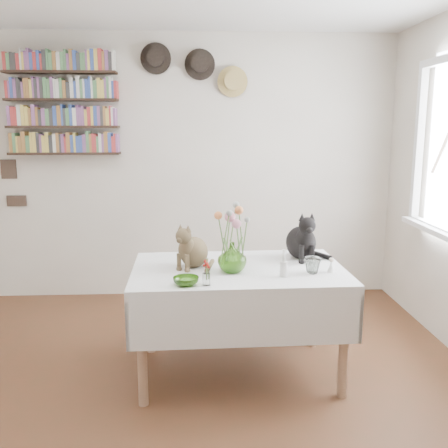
{
  "coord_description": "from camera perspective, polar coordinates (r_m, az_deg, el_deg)",
  "views": [
    {
      "loc": [
        0.12,
        -2.55,
        1.65
      ],
      "look_at": [
        0.28,
        0.48,
        1.05
      ],
      "focal_mm": 40.0,
      "sensor_mm": 36.0,
      "label": 1
    }
  ],
  "objects": [
    {
      "name": "room",
      "position": [
        2.58,
        -5.68,
        2.21
      ],
      "size": [
        4.08,
        4.58,
        2.58
      ],
      "color": "#5A301C",
      "rests_on": "ground"
    },
    {
      "name": "dining_table",
      "position": [
        3.33,
        1.64,
        -8.02
      ],
      "size": [
        1.4,
        0.92,
        0.74
      ],
      "color": "white",
      "rests_on": "room"
    },
    {
      "name": "tabby_cat",
      "position": [
        3.27,
        -3.46,
        -2.29
      ],
      "size": [
        0.31,
        0.33,
        0.3
      ],
      "primitive_type": null,
      "rotation": [
        0.0,
        0.0,
        -0.62
      ],
      "color": "brown",
      "rests_on": "dining_table"
    },
    {
      "name": "black_cat",
      "position": [
        3.51,
        8.82,
        -1.12
      ],
      "size": [
        0.26,
        0.31,
        0.34
      ],
      "primitive_type": null,
      "rotation": [
        0.0,
        0.0,
        0.1
      ],
      "color": "black",
      "rests_on": "dining_table"
    },
    {
      "name": "flower_vase",
      "position": [
        3.16,
        0.94,
        -3.81
      ],
      "size": [
        0.22,
        0.22,
        0.19
      ],
      "primitive_type": "imported",
      "rotation": [
        0.0,
        0.0,
        0.22
      ],
      "color": "#6FAE3D",
      "rests_on": "dining_table"
    },
    {
      "name": "green_bowl",
      "position": [
        2.93,
        -4.36,
        -6.52
      ],
      "size": [
        0.19,
        0.19,
        0.05
      ],
      "primitive_type": "imported",
      "rotation": [
        0.0,
        0.0,
        0.26
      ],
      "color": "#6FAE3D",
      "rests_on": "dining_table"
    },
    {
      "name": "drinking_glass",
      "position": [
        3.19,
        10.08,
        -4.66
      ],
      "size": [
        0.12,
        0.12,
        0.1
      ],
      "primitive_type": "imported",
      "rotation": [
        0.0,
        0.0,
        0.11
      ],
      "color": "white",
      "rests_on": "dining_table"
    },
    {
      "name": "candlestick",
      "position": [
        3.1,
        6.83,
        -4.94
      ],
      "size": [
        0.05,
        0.05,
        0.17
      ],
      "color": "white",
      "rests_on": "dining_table"
    },
    {
      "name": "berry_jar",
      "position": [
        2.9,
        -2.04,
        -5.49
      ],
      "size": [
        0.05,
        0.05,
        0.18
      ],
      "color": "white",
      "rests_on": "dining_table"
    },
    {
      "name": "porcelain_figurine",
      "position": [
        3.24,
        12.14,
        -4.69
      ],
      "size": [
        0.05,
        0.05,
        0.09
      ],
      "color": "white",
      "rests_on": "dining_table"
    },
    {
      "name": "flower_bouquet",
      "position": [
        3.11,
        0.96,
        0.56
      ],
      "size": [
        0.17,
        0.13,
        0.39
      ],
      "color": "#4C7233",
      "rests_on": "flower_vase"
    },
    {
      "name": "bookshelf_unit",
      "position": [
        4.87,
        -18.0,
        12.9
      ],
      "size": [
        1.0,
        0.16,
        0.91
      ],
      "color": "black",
      "rests_on": "room"
    },
    {
      "name": "wall_hats",
      "position": [
        4.77,
        -3.2,
        17.38
      ],
      "size": [
        0.98,
        0.09,
        0.48
      ],
      "color": "black",
      "rests_on": "room"
    },
    {
      "name": "wall_art_plaques",
      "position": [
        5.12,
        -23.07,
        4.39
      ],
      "size": [
        0.21,
        0.02,
        0.44
      ],
      "color": "#38281E",
      "rests_on": "room"
    }
  ]
}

